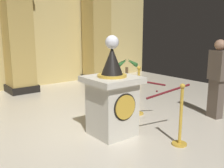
{
  "coord_description": "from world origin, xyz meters",
  "views": [
    {
      "loc": [
        -2.56,
        -3.54,
        1.85
      ],
      "look_at": [
        0.14,
        -0.1,
        0.91
      ],
      "focal_mm": 42.14,
      "sensor_mm": 36.0,
      "label": 1
    }
  ],
  "objects_px": {
    "stanchion_near": "(180,124)",
    "potted_palm_right": "(127,84)",
    "stanchion_far": "(138,98)",
    "pedestal_clock": "(112,98)",
    "bystander_guest": "(217,77)"
  },
  "relations": [
    {
      "from": "potted_palm_right",
      "to": "stanchion_far",
      "type": "bearing_deg",
      "value": -123.12
    },
    {
      "from": "pedestal_clock",
      "to": "potted_palm_right",
      "type": "xyz_separation_m",
      "value": [
        2.1,
        2.0,
        -0.37
      ]
    },
    {
      "from": "stanchion_far",
      "to": "potted_palm_right",
      "type": "distance_m",
      "value": 1.78
    },
    {
      "from": "stanchion_near",
      "to": "stanchion_far",
      "type": "bearing_deg",
      "value": 70.41
    },
    {
      "from": "stanchion_near",
      "to": "bystander_guest",
      "type": "distance_m",
      "value": 1.78
    },
    {
      "from": "bystander_guest",
      "to": "pedestal_clock",
      "type": "bearing_deg",
      "value": 164.41
    },
    {
      "from": "stanchion_near",
      "to": "stanchion_far",
      "type": "xyz_separation_m",
      "value": [
        0.54,
        1.53,
        0.02
      ]
    },
    {
      "from": "pedestal_clock",
      "to": "bystander_guest",
      "type": "xyz_separation_m",
      "value": [
        2.24,
        -0.62,
        0.2
      ]
    },
    {
      "from": "pedestal_clock",
      "to": "stanchion_far",
      "type": "relative_size",
      "value": 1.63
    },
    {
      "from": "pedestal_clock",
      "to": "potted_palm_right",
      "type": "relative_size",
      "value": 1.66
    },
    {
      "from": "stanchion_near",
      "to": "potted_palm_right",
      "type": "relative_size",
      "value": 0.97
    },
    {
      "from": "stanchion_near",
      "to": "potted_palm_right",
      "type": "xyz_separation_m",
      "value": [
        1.51,
        3.02,
        -0.06
      ]
    },
    {
      "from": "pedestal_clock",
      "to": "stanchion_near",
      "type": "bearing_deg",
      "value": -60.11
    },
    {
      "from": "stanchion_near",
      "to": "bystander_guest",
      "type": "relative_size",
      "value": 0.62
    },
    {
      "from": "stanchion_near",
      "to": "bystander_guest",
      "type": "height_order",
      "value": "bystander_guest"
    }
  ]
}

